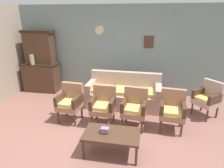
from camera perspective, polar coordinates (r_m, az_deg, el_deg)
ground_plane at (r=4.06m, az=-3.93°, el=-16.03°), size 7.68×7.68×0.00m
wall_back_with_decor at (r=5.95m, az=2.05°, el=10.01°), size 6.40×0.09×2.70m
side_cabinet at (r=6.66m, az=-20.44°, el=1.99°), size 1.16×0.55×0.93m
cabinet_upper_hutch at (r=6.51m, az=-21.14°, el=10.46°), size 0.99×0.38×1.03m
vase_on_cabinet at (r=6.44m, az=-22.99°, el=6.78°), size 0.13×0.13×0.31m
floral_couch at (r=5.24m, az=3.62°, el=-3.15°), size 2.00×0.84×0.90m
armchair_by_doorway at (r=4.55m, az=-12.50°, el=-4.97°), size 0.56×0.54×0.90m
armchair_near_cabinet at (r=4.30m, az=-2.63°, el=-6.04°), size 0.53×0.50×0.90m
armchair_near_couch_end at (r=4.21m, az=6.82°, el=-6.74°), size 0.57×0.54×0.90m
armchair_row_middle at (r=4.29m, az=17.75°, el=-7.10°), size 0.56×0.53×0.90m
wingback_chair_by_fireplace at (r=5.18m, az=26.95°, el=-3.61°), size 0.71×0.71×0.90m
coffee_table at (r=3.48m, az=-0.11°, el=-15.21°), size 1.00×0.56×0.42m
book_stack_on_table at (r=3.45m, az=-2.20°, el=-13.70°), size 0.15×0.11×0.10m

